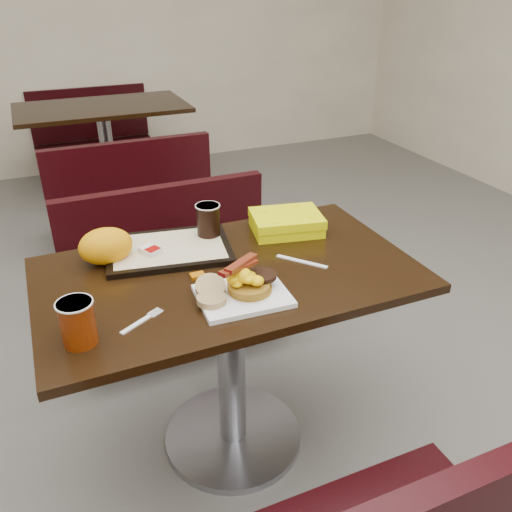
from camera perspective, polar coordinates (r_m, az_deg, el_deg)
name	(u,v)px	position (r m, az deg, el deg)	size (l,w,h in m)	color
floor	(233,438)	(2.17, -2.46, -19.04)	(6.00, 7.00, 0.01)	slate
wall_back	(72,0)	(4.91, -19.22, 24.64)	(6.00, 0.01, 2.80)	#F1E4C4
table_near	(231,362)	(1.91, -2.69, -11.40)	(1.20, 0.70, 0.75)	black
bench_near_n	(177,275)	(2.47, -8.48, -2.00)	(1.00, 0.46, 0.72)	black
table_far	(108,156)	(4.20, -15.67, 10.35)	(1.20, 0.70, 0.75)	black
bench_far_s	(127,189)	(3.55, -13.79, 7.07)	(1.00, 0.46, 0.72)	black
bench_far_n	(95,135)	(4.87, -17.01, 12.40)	(1.00, 0.46, 0.72)	black
platter	(243,296)	(1.55, -1.42, -4.32)	(0.26, 0.20, 0.02)	white
pancake_stack	(250,286)	(1.56, -0.68, -3.30)	(0.13, 0.13, 0.03)	#A4711B
sausage_patty	(263,276)	(1.57, 0.74, -2.12)	(0.08, 0.08, 0.01)	black
scrambled_eggs	(243,277)	(1.53, -1.40, -2.29)	(0.09, 0.08, 0.05)	#FFC405
bacon_strips	(239,267)	(1.52, -1.88, -1.15)	(0.15, 0.07, 0.01)	#4D0508
muffin_bottom	(211,299)	(1.51, -4.83, -4.68)	(0.08, 0.08, 0.02)	tan
muffin_top	(210,287)	(1.55, -4.94, -3.35)	(0.09, 0.09, 0.02)	tan
coffee_cup_near	(78,323)	(1.42, -18.68, -6.85)	(0.09, 0.09, 0.12)	#9B3305
fork	(136,325)	(1.48, -12.83, -7.22)	(0.14, 0.03, 0.00)	white
knife	(302,261)	(1.75, 4.96, -0.59)	(0.18, 0.01, 0.00)	white
condiment_syrup	(198,276)	(1.67, -6.33, -2.11)	(0.04, 0.03, 0.01)	#B15B07
condiment_ketchup	(210,263)	(1.74, -4.97, -0.79)	(0.04, 0.03, 0.01)	#8C0504
tray	(169,249)	(1.83, -9.38, 0.71)	(0.41, 0.29, 0.02)	black
hashbrown_sleeve_left	(150,250)	(1.79, -11.35, 0.61)	(0.05, 0.07, 0.02)	silver
coffee_cup_far	(208,220)	(1.87, -5.18, 3.90)	(0.08, 0.08, 0.11)	black
clamshell	(286,223)	(1.95, 3.30, 3.62)	(0.25, 0.19, 0.07)	#E0DE03
paper_bag	(106,246)	(1.78, -15.91, 1.04)	(0.17, 0.13, 0.12)	#F09C08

